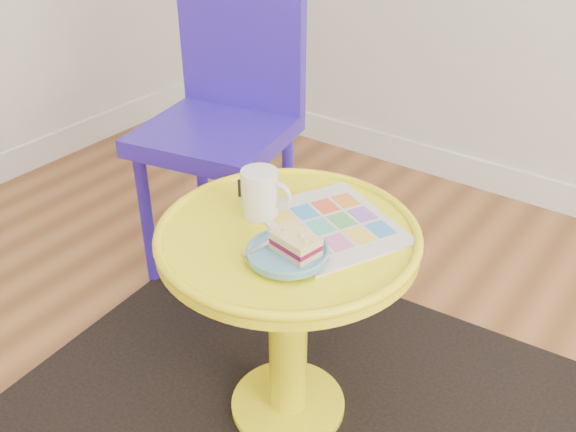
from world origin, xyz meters
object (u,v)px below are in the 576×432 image
Objects in this scene: side_table at (288,288)px; newspaper at (331,225)px; mug at (261,192)px; plate at (288,253)px; chair at (226,108)px.

newspaper reaches higher than side_table.
side_table is at bearing -25.55° from mug.
side_table is 0.23m from mug.
chair is at bearing 139.33° from plate.
chair is (-0.55, 0.45, 0.15)m from side_table.
newspaper is 1.80× the size of plate.
plate is (0.61, -0.53, 0.01)m from chair.
plate reaches higher than newspaper.
chair reaches higher than mug.
mug is at bearing -53.71° from chair.
plate is at bearing -52.20° from chair.
chair is 0.63m from mug.
newspaper is at bearing 89.56° from plate.
plate reaches higher than side_table.
chair reaches higher than plate.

